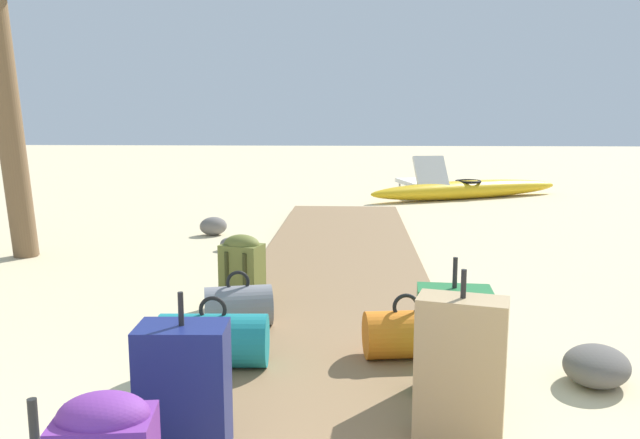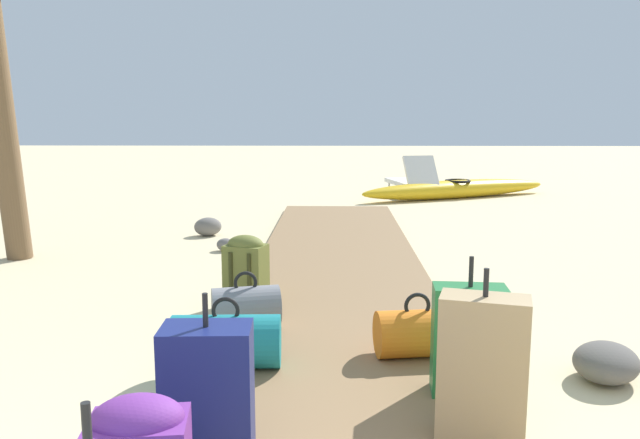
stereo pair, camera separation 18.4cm
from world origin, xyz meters
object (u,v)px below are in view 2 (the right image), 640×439
backpack_olive (246,265)px  kayak (457,189)px  duffel_bag_grey (246,307)px  lounge_chair (412,180)px  duffel_bag_teal (226,341)px  duffel_bag_orange (417,333)px  suitcase_navy (208,391)px  suitcase_green (468,340)px  suitcase_tan (482,369)px

backpack_olive → kayak: bearing=66.7°
duffel_bag_grey → lounge_chair: bearing=75.1°
duffel_bag_teal → lounge_chair: 8.97m
duffel_bag_grey → backpack_olive: bearing=97.9°
duffel_bag_orange → duffel_bag_grey: bearing=155.1°
kayak → backpack_olive: bearing=-113.3°
duffel_bag_teal → suitcase_navy: bearing=-84.8°
suitcase_green → duffel_bag_orange: 0.57m
suitcase_tan → backpack_olive: suitcase_tan is taller
backpack_olive → suitcase_tan: bearing=-58.3°
duffel_bag_teal → suitcase_navy: suitcase_navy is taller
duffel_bag_teal → kayak: bearing=70.7°
duffel_bag_teal → suitcase_tan: bearing=-32.0°
suitcase_green → suitcase_navy: size_ratio=1.03×
duffel_bag_grey → kayak: duffel_bag_grey is taller
suitcase_navy → duffel_bag_orange: (1.05, 1.15, -0.14)m
duffel_bag_grey → lounge_chair: (2.13, 7.99, 0.10)m
duffel_bag_teal → backpack_olive: backpack_olive is taller
suitcase_tan → backpack_olive: 2.62m
duffel_bag_grey → suitcase_tan: bearing=-50.1°
suitcase_navy → kayak: (2.90, 9.49, -0.19)m
kayak → duffel_bag_grey: bearing=-110.8°
suitcase_tan → backpack_olive: size_ratio=1.54×
suitcase_green → duffel_bag_grey: suitcase_green is taller
lounge_chair → suitcase_navy: bearing=-102.0°
duffel_bag_grey → kayak: (2.97, 7.81, -0.05)m
suitcase_green → duffel_bag_orange: suitcase_green is taller
suitcase_green → duffel_bag_teal: 1.38m
suitcase_navy → duffel_bag_grey: size_ratio=1.39×
suitcase_navy → kayak: bearing=73.0°
duffel_bag_grey → kayak: bearing=69.2°
suitcase_tan → duffel_bag_teal: bearing=148.0°
suitcase_navy → duffel_bag_grey: suitcase_navy is taller
suitcase_tan → duffel_bag_orange: (-0.16, 1.01, -0.19)m
suitcase_navy → duffel_bag_orange: bearing=47.8°
suitcase_green → backpack_olive: (-1.42, 1.73, -0.02)m
suitcase_tan → duffel_bag_teal: suitcase_tan is taller
suitcase_green → lounge_chair: 9.06m
suitcase_navy → lounge_chair: lounge_chair is taller
suitcase_tan → suitcase_navy: (-1.20, -0.15, -0.05)m
duffel_bag_orange → duffel_bag_grey: 1.23m
suitcase_green → suitcase_tan: bearing=-95.0°
duffel_bag_grey → duffel_bag_orange: bearing=-24.9°
lounge_chair → suitcase_tan: bearing=-95.1°
backpack_olive → duffel_bag_grey: size_ratio=1.00×
suitcase_tan → lounge_chair: suitcase_tan is taller
suitcase_navy → kayak: 9.92m
suitcase_tan → duffel_bag_teal: size_ratio=1.24×
suitcase_green → suitcase_navy: 1.40m
duffel_bag_orange → lounge_chair: lounge_chair is taller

